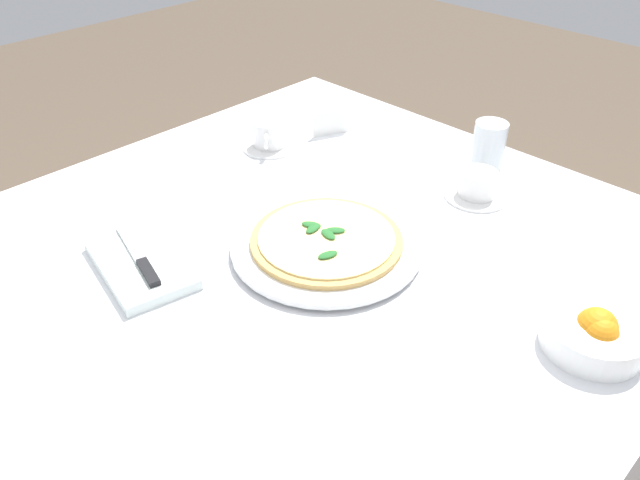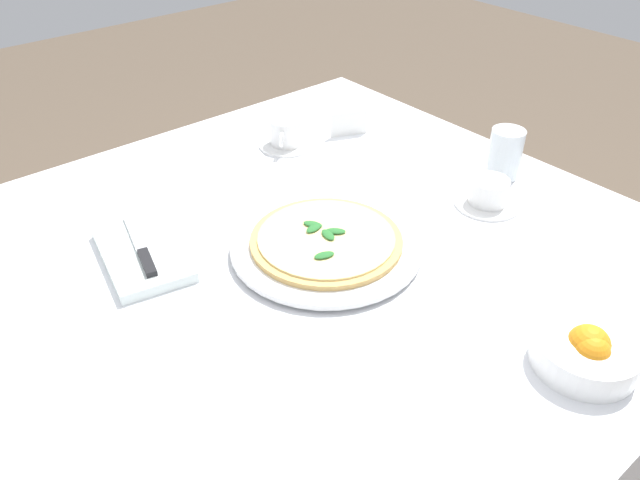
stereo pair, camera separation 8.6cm
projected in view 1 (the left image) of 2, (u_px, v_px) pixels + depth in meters
The scene contains 10 objects.
dining_table at pixel (314, 301), 1.21m from camera, with size 1.20×1.20×0.76m.
pizza_plate at pixel (326, 245), 1.13m from camera, with size 0.34×0.34×0.02m.
pizza at pixel (326, 239), 1.12m from camera, with size 0.27×0.27×0.02m.
coffee_cup_near_left at pixel (477, 186), 1.27m from camera, with size 0.13×0.13×0.06m.
coffee_cup_left_edge at pixel (270, 135), 1.45m from camera, with size 0.13×0.13×0.07m.
water_glass_far_right at pixel (488, 148), 1.36m from camera, with size 0.07×0.07×0.11m.
napkin_folded at pixel (141, 264), 1.08m from camera, with size 0.24×0.17×0.02m.
dinner_knife at pixel (139, 257), 1.08m from camera, with size 0.19×0.07×0.01m.
citrus_bowl at pixel (595, 333), 0.92m from camera, with size 0.15×0.15×0.07m.
menu_card at pixel (330, 123), 1.51m from camera, with size 0.04×0.08×0.06m.
Camera 1 is at (-0.66, 0.65, 1.43)m, focal length 35.41 mm.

